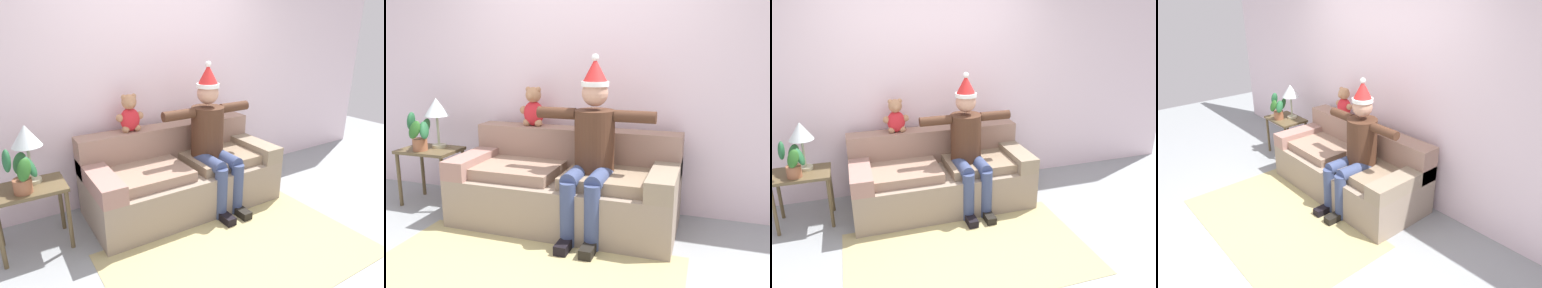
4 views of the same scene
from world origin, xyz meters
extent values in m
plane|color=gray|center=(0.00, 0.00, 0.00)|extent=(10.00, 10.00, 0.00)
cube|color=silver|center=(0.00, 1.55, 1.35)|extent=(7.00, 0.10, 2.70)
cube|color=gray|center=(0.00, 0.98, 0.22)|extent=(1.98, 0.87, 0.43)
cube|color=#9C7968|center=(0.00, 1.30, 0.63)|extent=(1.98, 0.24, 0.39)
cube|color=#9E756B|center=(-0.88, 0.98, 0.52)|extent=(0.22, 0.87, 0.17)
cube|color=gray|center=(0.88, 0.98, 0.52)|extent=(0.22, 0.87, 0.17)
cube|color=#957763|center=(-0.45, 0.93, 0.48)|extent=(0.79, 0.61, 0.10)
cube|color=#907960|center=(0.45, 0.93, 0.48)|extent=(0.79, 0.61, 0.10)
cylinder|color=#492C1D|center=(0.28, 0.96, 0.79)|extent=(0.34, 0.34, 0.52)
sphere|color=tan|center=(0.28, 0.96, 1.19)|extent=(0.22, 0.22, 0.22)
cylinder|color=white|center=(0.28, 0.96, 1.27)|extent=(0.23, 0.23, 0.04)
cone|color=red|center=(0.28, 0.96, 1.38)|extent=(0.21, 0.21, 0.20)
sphere|color=white|center=(0.28, 0.96, 1.48)|extent=(0.06, 0.06, 0.06)
cylinder|color=#3B4871|center=(0.18, 0.76, 0.53)|extent=(0.14, 0.40, 0.14)
cylinder|color=#3B4871|center=(0.18, 0.56, 0.27)|extent=(0.13, 0.13, 0.53)
cube|color=black|center=(0.18, 0.48, 0.04)|extent=(0.10, 0.24, 0.08)
cylinder|color=#3B4871|center=(0.38, 0.76, 0.53)|extent=(0.14, 0.40, 0.14)
cylinder|color=#3B4871|center=(0.38, 0.56, 0.27)|extent=(0.13, 0.13, 0.53)
cube|color=black|center=(0.38, 0.48, 0.04)|extent=(0.10, 0.24, 0.08)
cylinder|color=#492C1D|center=(-0.06, 0.96, 1.01)|extent=(0.34, 0.10, 0.10)
cylinder|color=#492C1D|center=(0.62, 0.96, 1.01)|extent=(0.34, 0.10, 0.10)
ellipsoid|color=red|center=(-0.43, 1.30, 0.94)|extent=(0.20, 0.16, 0.24)
sphere|color=tan|center=(-0.43, 1.30, 1.12)|extent=(0.15, 0.15, 0.15)
sphere|color=tan|center=(-0.43, 1.24, 1.11)|extent=(0.07, 0.07, 0.07)
sphere|color=tan|center=(-0.48, 1.30, 1.17)|extent=(0.05, 0.05, 0.05)
sphere|color=tan|center=(-0.38, 1.30, 1.17)|extent=(0.05, 0.05, 0.05)
sphere|color=tan|center=(-0.54, 1.30, 0.97)|extent=(0.08, 0.08, 0.08)
sphere|color=tan|center=(-0.49, 1.27, 0.86)|extent=(0.08, 0.08, 0.08)
sphere|color=tan|center=(-0.33, 1.30, 0.97)|extent=(0.08, 0.08, 0.08)
sphere|color=tan|center=(-0.37, 1.27, 0.86)|extent=(0.08, 0.08, 0.08)
cube|color=brown|center=(-1.46, 1.02, 0.56)|extent=(0.58, 0.41, 0.03)
cylinder|color=brown|center=(-1.72, 0.85, 0.27)|extent=(0.04, 0.04, 0.54)
cylinder|color=brown|center=(-1.20, 0.85, 0.27)|extent=(0.04, 0.04, 0.54)
cylinder|color=brown|center=(-1.72, 1.20, 0.27)|extent=(0.04, 0.04, 0.54)
cylinder|color=brown|center=(-1.20, 1.20, 0.27)|extent=(0.04, 0.04, 0.54)
cylinder|color=#B6B18E|center=(-1.41, 1.10, 0.59)|extent=(0.14, 0.14, 0.03)
cylinder|color=#B1BC98|center=(-1.41, 1.10, 0.75)|extent=(0.02, 0.02, 0.29)
cone|color=silver|center=(-1.41, 1.10, 0.99)|extent=(0.24, 0.24, 0.18)
cylinder|color=#9A5D3E|center=(-1.50, 0.93, 0.63)|extent=(0.14, 0.14, 0.12)
ellipsoid|color=#225C34|center=(-1.42, 0.92, 0.78)|extent=(0.14, 0.17, 0.21)
ellipsoid|color=#295D30|center=(-1.49, 1.02, 0.79)|extent=(0.15, 0.12, 0.21)
ellipsoid|color=#235D35|center=(-1.58, 0.93, 0.86)|extent=(0.07, 0.12, 0.19)
ellipsoid|color=#2A6424|center=(-1.48, 0.85, 0.80)|extent=(0.15, 0.12, 0.21)
cube|color=tan|center=(0.00, 0.00, 0.00)|extent=(2.24, 1.32, 0.01)
camera|label=1|loc=(-1.63, -1.81, 1.81)|focal=31.49mm
camera|label=2|loc=(1.19, -2.21, 1.52)|focal=37.38mm
camera|label=3|loc=(-0.92, -2.75, 2.15)|focal=34.90mm
camera|label=4|loc=(3.01, -1.56, 2.40)|focal=33.91mm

